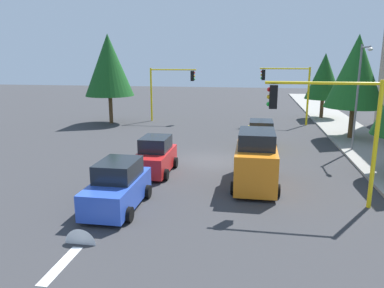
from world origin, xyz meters
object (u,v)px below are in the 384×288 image
delivery_van_orange (256,160)px  car_yellow (261,136)px  traffic_signal_far_right (170,84)px  car_blue (118,187)px  street_lamp_curbside (360,87)px  traffic_signal_far_left (288,84)px  tree_roadside_far (324,76)px  tree_opposite_side (109,65)px  traffic_signal_near_left (330,118)px  tree_roadside_mid (356,71)px  car_red (155,157)px

delivery_van_orange → car_yellow: delivery_van_orange is taller
traffic_signal_far_right → car_blue: size_ratio=1.28×
street_lamp_curbside → delivery_van_orange: size_ratio=1.46×
traffic_signal_far_left → car_yellow: size_ratio=1.32×
street_lamp_curbside → car_blue: (11.33, -12.09, -3.45)m
tree_roadside_far → tree_opposite_side: tree_opposite_side is taller
traffic_signal_far_left → traffic_signal_near_left: 20.00m
street_lamp_curbside → tree_roadside_mid: tree_roadside_mid is taller
street_lamp_curbside → car_blue: bearing=-46.8°
traffic_signal_far_right → car_red: size_ratio=1.40×
traffic_signal_near_left → street_lamp_curbside: street_lamp_curbside is taller
traffic_signal_far_right → street_lamp_curbside: size_ratio=0.74×
tree_opposite_side → delivery_van_orange: bearing=40.8°
car_yellow → street_lamp_curbside: bearing=86.7°
tree_roadside_mid → delivery_van_orange: (11.95, -7.22, -3.89)m
traffic_signal_far_right → traffic_signal_far_left: bearing=90.0°
tree_roadside_far → tree_roadside_mid: bearing=2.9°
traffic_signal_far_left → car_blue: traffic_signal_far_left is taller
traffic_signal_near_left → car_yellow: (-9.96, -2.51, -2.87)m
traffic_signal_far_right → car_yellow: 13.61m
traffic_signal_far_left → car_yellow: traffic_signal_far_left is taller
traffic_signal_far_left → tree_roadside_far: tree_roadside_far is taller
traffic_signal_near_left → street_lamp_curbside: (-9.61, 3.56, 0.58)m
tree_opposite_side → car_yellow: size_ratio=2.07×
car_blue → tree_roadside_mid: bearing=140.7°
traffic_signal_far_left → tree_opposite_side: size_ratio=0.64×
tree_roadside_mid → car_yellow: bearing=-59.6°
tree_roadside_far → delivery_van_orange: 23.16m
tree_opposite_side → car_red: bearing=29.6°
street_lamp_curbside → car_blue: street_lamp_curbside is taller
street_lamp_curbside → car_red: (6.38, -11.81, -3.45)m
traffic_signal_far_left → delivery_van_orange: traffic_signal_far_left is taller
tree_opposite_side → car_blue: bearing=22.4°
street_lamp_curbside → tree_opposite_side: tree_opposite_side is taller
traffic_signal_near_left → tree_roadside_far: bearing=170.9°
traffic_signal_far_left → car_blue: size_ratio=1.31×
tree_opposite_side → delivery_van_orange: tree_opposite_side is taller
traffic_signal_far_left → traffic_signal_near_left: size_ratio=1.01×
car_yellow → traffic_signal_far_left: bearing=165.9°
traffic_signal_near_left → delivery_van_orange: 4.30m
car_red → traffic_signal_near_left: bearing=68.6°
traffic_signal_far_left → car_yellow: 10.75m
traffic_signal_far_left → traffic_signal_far_right: (-0.00, -11.27, -0.10)m
traffic_signal_near_left → delivery_van_orange: size_ratio=1.10×
tree_roadside_mid → car_yellow: size_ratio=1.95×
tree_roadside_mid → delivery_van_orange: 14.49m
car_blue → traffic_signal_near_left: bearing=101.4°
traffic_signal_near_left → delivery_van_orange: (-2.05, -2.85, -2.48)m
delivery_van_orange → car_blue: bearing=-56.4°
tree_roadside_far → car_blue: tree_roadside_far is taller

